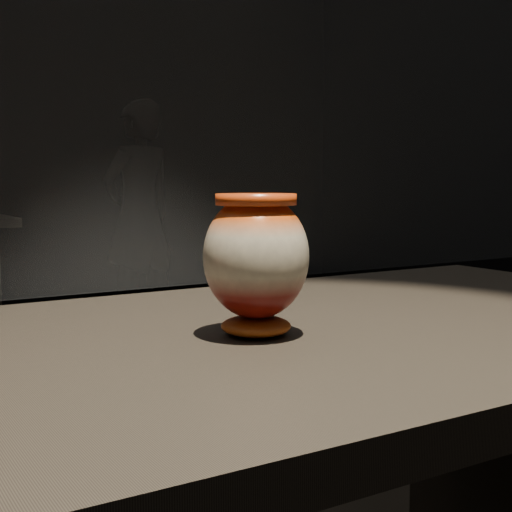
% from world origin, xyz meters
% --- Properties ---
extents(main_vase, '(0.18, 0.18, 0.19)m').
position_xyz_m(main_vase, '(0.16, -0.02, 1.01)').
color(main_vase, '#680F09').
rests_on(main_vase, display_plinth).
extents(visitor, '(0.70, 0.56, 1.68)m').
position_xyz_m(visitor, '(1.65, 4.08, 0.84)').
color(visitor, black).
rests_on(visitor, ground).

